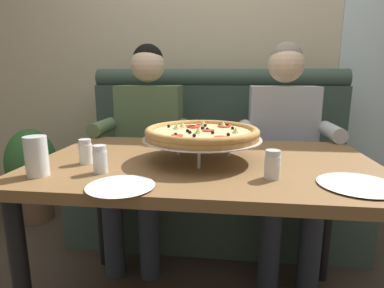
{
  "coord_description": "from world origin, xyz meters",
  "views": [
    {
      "loc": [
        0.1,
        -1.24,
        1.08
      ],
      "look_at": [
        -0.06,
        0.04,
        0.8
      ],
      "focal_mm": 29.44,
      "sensor_mm": 36.0,
      "label": 1
    }
  ],
  "objects": [
    {
      "name": "shaker_parmesan",
      "position": [
        0.24,
        -0.21,
        0.79
      ],
      "size": [
        0.05,
        0.05,
        0.1
      ],
      "color": "white",
      "rests_on": "dining_table"
    },
    {
      "name": "pizza",
      "position": [
        -0.01,
        0.0,
        0.85
      ],
      "size": [
        0.48,
        0.48,
        0.14
      ],
      "color": "silver",
      "rests_on": "dining_table"
    },
    {
      "name": "potted_plant",
      "position": [
        -1.36,
        0.85,
        0.39
      ],
      "size": [
        0.36,
        0.36,
        0.7
      ],
      "color": "brown",
      "rests_on": "ground_plane"
    },
    {
      "name": "plate_near_right",
      "position": [
        0.5,
        -0.25,
        0.76
      ],
      "size": [
        0.25,
        0.25,
        0.02
      ],
      "color": "white",
      "rests_on": "dining_table"
    },
    {
      "name": "diner_right",
      "position": [
        0.42,
        0.63,
        0.71
      ],
      "size": [
        0.54,
        0.64,
        1.27
      ],
      "color": "#2D3342",
      "rests_on": "ground_plane"
    },
    {
      "name": "plate_near_left",
      "position": [
        -0.23,
        -0.36,
        0.76
      ],
      "size": [
        0.21,
        0.21,
        0.02
      ],
      "color": "white",
      "rests_on": "dining_table"
    },
    {
      "name": "diner_left",
      "position": [
        -0.42,
        0.63,
        0.71
      ],
      "size": [
        0.54,
        0.64,
        1.27
      ],
      "color": "#2D3342",
      "rests_on": "ground_plane"
    },
    {
      "name": "booth_bench",
      "position": [
        0.0,
        0.89,
        0.4
      ],
      "size": [
        1.85,
        0.78,
        1.13
      ],
      "color": "#384C42",
      "rests_on": "ground_plane"
    },
    {
      "name": "shaker_pepper_flakes",
      "position": [
        -0.35,
        -0.22,
        0.79
      ],
      "size": [
        0.05,
        0.05,
        0.1
      ],
      "color": "white",
      "rests_on": "dining_table"
    },
    {
      "name": "back_wall_with_window",
      "position": [
        0.0,
        1.46,
        1.4
      ],
      "size": [
        6.0,
        0.12,
        2.8
      ],
      "primitive_type": "cube",
      "color": "beige",
      "rests_on": "ground_plane"
    },
    {
      "name": "shaker_oregano",
      "position": [
        -0.46,
        -0.11,
        0.79
      ],
      "size": [
        0.05,
        0.05,
        0.1
      ],
      "color": "white",
      "rests_on": "dining_table"
    },
    {
      "name": "drinking_glass",
      "position": [
        -0.56,
        -0.28,
        0.8
      ],
      "size": [
        0.08,
        0.08,
        0.14
      ],
      "color": "silver",
      "rests_on": "dining_table"
    },
    {
      "name": "dining_table",
      "position": [
        0.0,
        0.0,
        0.66
      ],
      "size": [
        1.36,
        0.85,
        0.75
      ],
      "color": "brown",
      "rests_on": "ground_plane"
    }
  ]
}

